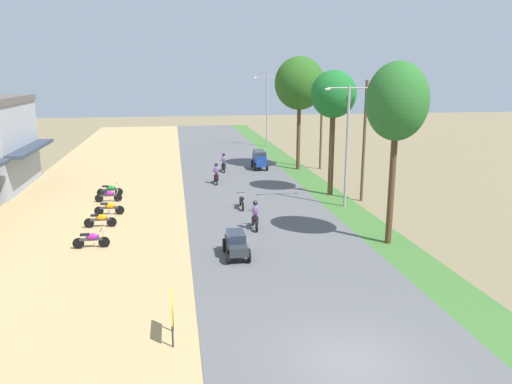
# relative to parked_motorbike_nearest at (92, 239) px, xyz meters

# --- Properties ---
(ground_plane) EXTENTS (180.00, 180.00, 0.00)m
(ground_plane) POSITION_rel_parked_motorbike_nearest_xyz_m (9.32, -11.65, -0.55)
(ground_plane) COLOR #7A6B4C
(road_strip) EXTENTS (9.00, 140.00, 0.08)m
(road_strip) POSITION_rel_parked_motorbike_nearest_xyz_m (9.32, -11.65, -0.51)
(road_strip) COLOR #565659
(road_strip) RESTS_ON ground
(parked_motorbike_nearest) EXTENTS (1.80, 0.54, 0.94)m
(parked_motorbike_nearest) POSITION_rel_parked_motorbike_nearest_xyz_m (0.00, 0.00, 0.00)
(parked_motorbike_nearest) COLOR black
(parked_motorbike_nearest) RESTS_ON dirt_shoulder
(parked_motorbike_second) EXTENTS (1.80, 0.54, 0.94)m
(parked_motorbike_second) POSITION_rel_parked_motorbike_nearest_xyz_m (-0.03, 3.48, 0.00)
(parked_motorbike_second) COLOR black
(parked_motorbike_second) RESTS_ON dirt_shoulder
(parked_motorbike_third) EXTENTS (1.80, 0.54, 0.94)m
(parked_motorbike_third) POSITION_rel_parked_motorbike_nearest_xyz_m (0.17, 6.00, 0.00)
(parked_motorbike_third) COLOR black
(parked_motorbike_third) RESTS_ON dirt_shoulder
(parked_motorbike_fourth) EXTENTS (1.80, 0.54, 0.94)m
(parked_motorbike_fourth) POSITION_rel_parked_motorbike_nearest_xyz_m (-0.27, 9.29, 0.00)
(parked_motorbike_fourth) COLOR black
(parked_motorbike_fourth) RESTS_ON dirt_shoulder
(parked_motorbike_fifth) EXTENTS (1.80, 0.54, 0.94)m
(parked_motorbike_fifth) POSITION_rel_parked_motorbike_nearest_xyz_m (-0.38, 10.98, 0.00)
(parked_motorbike_fifth) COLOR black
(parked_motorbike_fifth) RESTS_ON dirt_shoulder
(street_signboard) EXTENTS (0.06, 1.30, 1.50)m
(street_signboard) POSITION_rel_parked_motorbike_nearest_xyz_m (3.97, -9.48, 0.55)
(street_signboard) COLOR #262628
(street_signboard) RESTS_ON dirt_shoulder
(median_tree_nearest) EXTENTS (3.02, 3.02, 9.11)m
(median_tree_nearest) POSITION_rel_parked_motorbike_nearest_xyz_m (14.93, -1.66, 6.63)
(median_tree_nearest) COLOR #4C351E
(median_tree_nearest) RESTS_ON median_strip
(median_tree_second) EXTENTS (3.13, 3.13, 8.74)m
(median_tree_second) POSITION_rel_parked_motorbike_nearest_xyz_m (15.17, 8.86, 6.51)
(median_tree_second) COLOR #4C351E
(median_tree_second) RESTS_ON median_strip
(median_tree_third) EXTENTS (4.37, 4.37, 9.95)m
(median_tree_third) POSITION_rel_parked_motorbike_nearest_xyz_m (15.27, 18.73, 7.11)
(median_tree_third) COLOR #4C351E
(median_tree_third) RESTS_ON median_strip
(streetlamp_near) EXTENTS (3.16, 0.20, 7.77)m
(streetlamp_near) POSITION_rel_parked_motorbike_nearest_xyz_m (15.12, 5.60, 3.99)
(streetlamp_near) COLOR gray
(streetlamp_near) RESTS_ON median_strip
(streetlamp_mid) EXTENTS (3.16, 0.20, 8.19)m
(streetlamp_mid) POSITION_rel_parked_motorbike_nearest_xyz_m (15.12, 33.29, 4.20)
(streetlamp_mid) COLOR gray
(streetlamp_mid) RESTS_ON median_strip
(utility_pole_near) EXTENTS (1.80, 0.20, 8.67)m
(utility_pole_near) POSITION_rel_parked_motorbike_nearest_xyz_m (17.36, 18.75, 3.97)
(utility_pole_near) COLOR brown
(utility_pole_near) RESTS_ON ground
(utility_pole_far) EXTENTS (1.80, 0.20, 8.15)m
(utility_pole_far) POSITION_rel_parked_motorbike_nearest_xyz_m (16.82, 7.02, 3.71)
(utility_pole_far) COLOR brown
(utility_pole_far) RESTS_ON ground
(car_sedan_charcoal) EXTENTS (1.10, 2.26, 1.19)m
(car_sedan_charcoal) POSITION_rel_parked_motorbike_nearest_xyz_m (6.96, -2.37, 0.19)
(car_sedan_charcoal) COLOR #282D33
(car_sedan_charcoal) RESTS_ON road_strip
(car_van_blue) EXTENTS (1.19, 2.41, 1.67)m
(car_van_blue) POSITION_rel_parked_motorbike_nearest_xyz_m (11.79, 19.21, 0.47)
(car_van_blue) COLOR navy
(car_van_blue) RESTS_ON road_strip
(motorbike_foreground_rider) EXTENTS (0.54, 1.80, 1.66)m
(motorbike_foreground_rider) POSITION_rel_parked_motorbike_nearest_xyz_m (8.53, 1.72, 0.30)
(motorbike_foreground_rider) COLOR black
(motorbike_foreground_rider) RESTS_ON road_strip
(motorbike_ahead_second) EXTENTS (0.54, 1.80, 0.94)m
(motorbike_ahead_second) POSITION_rel_parked_motorbike_nearest_xyz_m (8.38, 6.19, 0.02)
(motorbike_ahead_second) COLOR black
(motorbike_ahead_second) RESTS_ON road_strip
(motorbike_ahead_third) EXTENTS (0.54, 1.80, 1.66)m
(motorbike_ahead_third) POSITION_rel_parked_motorbike_nearest_xyz_m (7.41, 13.74, 0.30)
(motorbike_ahead_third) COLOR black
(motorbike_ahead_third) RESTS_ON road_strip
(motorbike_ahead_fourth) EXTENTS (0.54, 1.80, 1.66)m
(motorbike_ahead_fourth) POSITION_rel_parked_motorbike_nearest_xyz_m (8.47, 18.52, 0.30)
(motorbike_ahead_fourth) COLOR black
(motorbike_ahead_fourth) RESTS_ON road_strip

